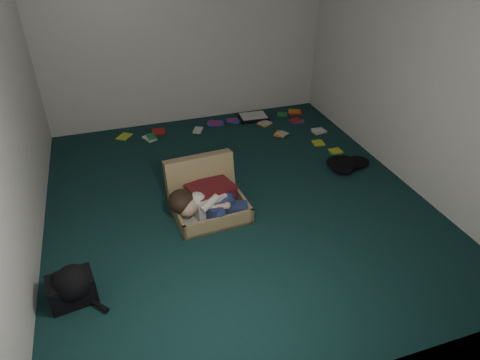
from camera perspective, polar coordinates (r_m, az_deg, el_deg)
floor at (r=4.75m, az=-0.57°, el=-2.63°), size 4.50×4.50×0.00m
wall_back at (r=6.22m, az=-7.33°, el=19.04°), size 4.50×0.00×4.50m
wall_front at (r=2.35m, az=16.36°, el=-6.79°), size 4.50×0.00×4.50m
wall_left at (r=4.05m, az=-29.00°, el=7.64°), size 0.00×4.50×4.50m
wall_right at (r=5.07m, az=22.09°, el=13.85°), size 0.00×4.50×4.50m
suitcase at (r=4.52m, az=-4.51°, el=-2.22°), size 0.79×0.77×0.55m
person at (r=4.34m, az=-4.39°, el=-3.20°), size 0.81×0.38×0.34m
maroon_bin at (r=4.51m, az=-3.84°, el=-2.40°), size 0.53×0.46×0.31m
backpack at (r=3.82m, az=-21.52°, el=-13.29°), size 0.50×0.42×0.27m
clothing_pile at (r=5.43m, az=14.51°, el=2.09°), size 0.48×0.41×0.15m
paper_tray at (r=6.60m, az=1.79°, el=8.37°), size 0.45×0.35×0.06m
book_scatter at (r=6.27m, az=1.11°, el=6.81°), size 2.86×1.55×0.02m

